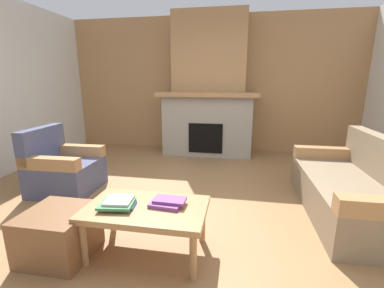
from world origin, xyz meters
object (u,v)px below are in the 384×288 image
fireplace (208,95)px  armchair (63,169)px  coffee_table (146,212)px  ottoman (59,233)px  couch (354,190)px

fireplace → armchair: bearing=-126.8°
fireplace → coffee_table: fireplace is taller
fireplace → ottoman: fireplace is taller
couch → fireplace: bearing=129.6°
armchair → coffee_table: (1.55, -1.06, 0.08)m
fireplace → ottoman: (-0.84, -3.46, -0.96)m
fireplace → couch: size_ratio=1.50×
armchair → ottoman: bearing=-55.8°
couch → armchair: (-3.54, 0.03, 0.01)m
couch → coffee_table: couch is taller
fireplace → coffee_table: size_ratio=2.70×
fireplace → coffee_table: 3.39m
ottoman → coffee_table: bearing=12.7°
armchair → ottoman: 1.48m
couch → ottoman: 2.96m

